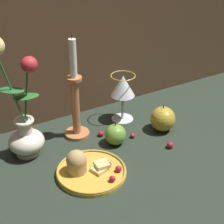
{
  "coord_description": "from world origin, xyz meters",
  "views": [
    {
      "loc": [
        -0.42,
        -0.81,
        0.65
      ],
      "look_at": [
        0.07,
        0.02,
        0.1
      ],
      "focal_mm": 60.0,
      "sensor_mm": 36.0,
      "label": 1
    }
  ],
  "objects": [
    {
      "name": "apple_near_glass",
      "position": [
        0.24,
        -0.01,
        0.04
      ],
      "size": [
        0.08,
        0.08,
        0.09
      ],
      "color": "#B2932D",
      "rests_on": "ground_plane"
    },
    {
      "name": "candlestick",
      "position": [
        -0.01,
        0.1,
        0.12
      ],
      "size": [
        0.08,
        0.08,
        0.33
      ],
      "color": "#B77042",
      "rests_on": "ground_plane"
    },
    {
      "name": "berry_near_plate",
      "position": [
        0.05,
        0.06,
        0.01
      ],
      "size": [
        0.02,
        0.02,
        0.02
      ],
      "primitive_type": "sphere",
      "color": "#AD192D",
      "rests_on": "ground_plane"
    },
    {
      "name": "berry_under_candlestick",
      "position": [
        0.1,
        0.07,
        0.01
      ],
      "size": [
        0.02,
        0.02,
        0.02
      ],
      "primitive_type": "sphere",
      "color": "#AD192D",
      "rests_on": "ground_plane"
    },
    {
      "name": "berry_front_center",
      "position": [
        0.13,
        -0.0,
        0.01
      ],
      "size": [
        0.02,
        0.02,
        0.02
      ],
      "primitive_type": "sphere",
      "color": "#AD192D",
      "rests_on": "ground_plane"
    },
    {
      "name": "vase",
      "position": [
        -0.19,
        0.08,
        0.11
      ],
      "size": [
        0.13,
        0.1,
        0.37
      ],
      "color": "silver",
      "rests_on": "ground_plane"
    },
    {
      "name": "plate_with_pastries",
      "position": [
        -0.07,
        -0.09,
        0.02
      ],
      "size": [
        0.19,
        0.19,
        0.08
      ],
      "color": "gold",
      "rests_on": "ground_plane"
    },
    {
      "name": "apple_beside_vase",
      "position": [
        0.07,
        -0.0,
        0.03
      ],
      "size": [
        0.07,
        0.07,
        0.08
      ],
      "color": "#669938",
      "rests_on": "ground_plane"
    },
    {
      "name": "berry_by_glass_stem",
      "position": [
        0.2,
        -0.1,
        0.01
      ],
      "size": [
        0.02,
        0.02,
        0.02
      ],
      "primitive_type": "sphere",
      "color": "#AD192D",
      "rests_on": "ground_plane"
    },
    {
      "name": "wine_glass",
      "position": [
        0.16,
        0.11,
        0.12
      ],
      "size": [
        0.08,
        0.08,
        0.16
      ],
      "color": "silver",
      "rests_on": "ground_plane"
    },
    {
      "name": "ground_plane",
      "position": [
        0.0,
        0.0,
        0.0
      ],
      "size": [
        2.4,
        2.4,
        0.0
      ],
      "primitive_type": "plane",
      "color": "#232D23",
      "rests_on": "ground"
    }
  ]
}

